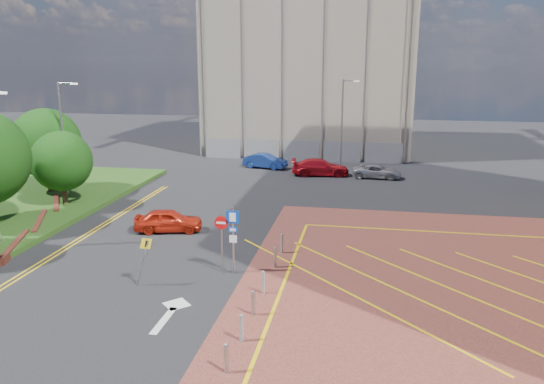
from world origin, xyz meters
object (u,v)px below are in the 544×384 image
(tree_c, at_px, (62,161))
(lamp_back, at_px, (343,120))
(sign_cluster, at_px, (229,233))
(car_blue_back, at_px, (265,161))
(lamp_left_far, at_px, (64,135))
(car_silver_back, at_px, (377,171))
(tree_d, at_px, (46,143))
(warning_sign, at_px, (144,256))
(car_red_back, at_px, (320,167))
(car_red_left, at_px, (168,220))

(tree_c, height_order, lamp_back, lamp_back)
(sign_cluster, xyz_separation_m, car_blue_back, (-3.09, 24.66, -1.29))
(lamp_left_far, relative_size, car_silver_back, 1.98)
(tree_d, relative_size, car_blue_back, 1.50)
(lamp_left_far, xyz_separation_m, warning_sign, (11.45, -13.12, -3.23))
(tree_c, distance_m, car_blue_back, 19.12)
(warning_sign, relative_size, car_red_back, 0.46)
(lamp_left_far, xyz_separation_m, car_red_left, (9.64, -5.59, -4.00))
(tree_d, xyz_separation_m, sign_cluster, (16.80, -12.02, -1.92))
(lamp_left_far, height_order, sign_cluster, lamp_left_far)
(tree_c, xyz_separation_m, tree_d, (-3.00, 3.00, 0.68))
(tree_c, xyz_separation_m, sign_cluster, (13.80, -9.02, -1.24))
(lamp_left_far, relative_size, sign_cluster, 2.50)
(car_red_back, bearing_deg, lamp_back, -27.14)
(car_red_back, xyz_separation_m, car_silver_back, (4.83, -0.20, -0.15))
(tree_c, bearing_deg, warning_sign, -46.58)
(sign_cluster, distance_m, car_blue_back, 24.89)
(lamp_left_far, distance_m, car_silver_back, 24.80)
(warning_sign, bearing_deg, car_silver_back, 67.07)
(tree_c, relative_size, lamp_back, 0.61)
(lamp_left_far, height_order, car_blue_back, lamp_left_far)
(lamp_left_far, bearing_deg, tree_c, -65.29)
(lamp_back, distance_m, sign_cluster, 27.38)
(tree_d, distance_m, lamp_left_far, 2.44)
(lamp_back, xyz_separation_m, car_red_back, (-1.59, -4.58, -3.65))
(car_red_back, bearing_deg, lamp_left_far, 116.01)
(sign_cluster, relative_size, car_red_back, 0.65)
(sign_cluster, relative_size, car_silver_back, 0.79)
(tree_c, distance_m, car_red_back, 21.02)
(tree_d, bearing_deg, lamp_back, 36.09)
(lamp_left_far, relative_size, car_blue_back, 1.97)
(car_red_left, bearing_deg, tree_d, 46.71)
(lamp_left_far, bearing_deg, warning_sign, -48.91)
(lamp_back, bearing_deg, lamp_left_far, -139.14)
(tree_d, height_order, car_silver_back, tree_d)
(tree_d, bearing_deg, tree_c, -45.00)
(sign_cluster, height_order, car_red_left, sign_cluster)
(lamp_back, height_order, car_red_left, lamp_back)
(warning_sign, bearing_deg, car_blue_back, 89.61)
(sign_cluster, bearing_deg, tree_d, 144.42)
(sign_cluster, relative_size, car_blue_back, 0.79)
(tree_c, xyz_separation_m, warning_sign, (10.53, -11.12, -1.76))
(warning_sign, bearing_deg, lamp_back, 76.39)
(tree_d, relative_size, lamp_back, 0.76)
(tree_d, bearing_deg, lamp_left_far, -25.68)
(tree_c, relative_size, lamp_left_far, 0.61)
(tree_d, relative_size, warning_sign, 2.71)
(lamp_back, distance_m, warning_sign, 30.11)
(warning_sign, relative_size, car_blue_back, 0.55)
(tree_c, relative_size, car_red_left, 1.26)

